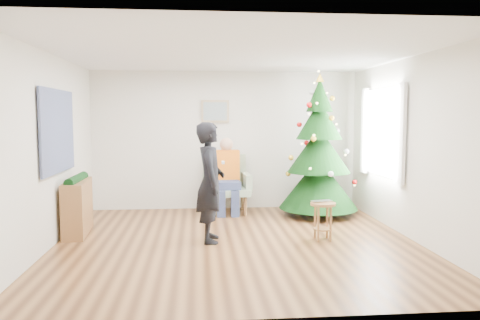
{
  "coord_description": "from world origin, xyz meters",
  "views": [
    {
      "loc": [
        -0.54,
        -6.37,
        1.75
      ],
      "look_at": [
        0.1,
        0.6,
        1.1
      ],
      "focal_mm": 35.0,
      "sensor_mm": 36.0,
      "label": 1
    }
  ],
  "objects": [
    {
      "name": "seated_person",
      "position": [
        -0.01,
        2.01,
        0.71
      ],
      "size": [
        0.48,
        0.68,
        1.37
      ],
      "rotation": [
        0.0,
        0.0,
        0.05
      ],
      "color": "navy",
      "rests_on": "armchair"
    },
    {
      "name": "garland",
      "position": [
        -2.33,
        0.7,
        0.82
      ],
      "size": [
        0.14,
        0.9,
        0.14
      ],
      "primitive_type": "cylinder",
      "rotation": [
        1.57,
        0.0,
        0.0
      ],
      "color": "black",
      "rests_on": "console"
    },
    {
      "name": "ceiling",
      "position": [
        0.0,
        0.0,
        2.6
      ],
      "size": [
        5.0,
        5.0,
        0.0
      ],
      "primitive_type": "plane",
      "rotation": [
        3.14,
        0.0,
        0.0
      ],
      "color": "white",
      "rests_on": "wall_back"
    },
    {
      "name": "stool",
      "position": [
        1.23,
        0.02,
        0.28
      ],
      "size": [
        0.36,
        0.36,
        0.54
      ],
      "rotation": [
        0.0,
        0.0,
        -0.09
      ],
      "color": "brown",
      "rests_on": "floor"
    },
    {
      "name": "console",
      "position": [
        -2.33,
        0.7,
        0.4
      ],
      "size": [
        0.37,
        1.02,
        0.8
      ],
      "primitive_type": "cube",
      "rotation": [
        0.0,
        0.0,
        0.07
      ],
      "color": "brown",
      "rests_on": "floor"
    },
    {
      "name": "floor",
      "position": [
        0.0,
        0.0,
        0.0
      ],
      "size": [
        5.0,
        5.0,
        0.0
      ],
      "primitive_type": "plane",
      "color": "brown",
      "rests_on": "ground"
    },
    {
      "name": "tapestry",
      "position": [
        -2.46,
        0.3,
        1.55
      ],
      "size": [
        0.03,
        1.5,
        1.15
      ],
      "primitive_type": "cube",
      "color": "black",
      "rests_on": "wall_left"
    },
    {
      "name": "wall_left",
      "position": [
        -2.5,
        0.0,
        1.3
      ],
      "size": [
        0.0,
        5.0,
        5.0
      ],
      "primitive_type": "plane",
      "rotation": [
        1.57,
        0.0,
        1.57
      ],
      "color": "silver",
      "rests_on": "floor"
    },
    {
      "name": "armchair",
      "position": [
        -0.01,
        2.07,
        0.39
      ],
      "size": [
        0.87,
        0.8,
        1.04
      ],
      "rotation": [
        0.0,
        0.0,
        0.05
      ],
      "color": "#8BA283",
      "rests_on": "floor"
    },
    {
      "name": "game_controller",
      "position": [
        -0.18,
        0.07,
        1.12
      ],
      "size": [
        0.04,
        0.13,
        0.04
      ],
      "primitive_type": "cube",
      "rotation": [
        0.0,
        0.0,
        -0.0
      ],
      "color": "white",
      "rests_on": "standing_man"
    },
    {
      "name": "framed_picture",
      "position": [
        -0.2,
        2.46,
        1.85
      ],
      "size": [
        0.52,
        0.05,
        0.42
      ],
      "color": "tan",
      "rests_on": "wall_back"
    },
    {
      "name": "curtains",
      "position": [
        2.44,
        1.0,
        1.5
      ],
      "size": [
        0.05,
        1.75,
        1.5
      ],
      "color": "white",
      "rests_on": "wall_right"
    },
    {
      "name": "wall_right",
      "position": [
        2.5,
        0.0,
        1.3
      ],
      "size": [
        0.0,
        5.0,
        5.0
      ],
      "primitive_type": "plane",
      "rotation": [
        1.57,
        0.0,
        -1.57
      ],
      "color": "silver",
      "rests_on": "floor"
    },
    {
      "name": "window_panel",
      "position": [
        2.47,
        1.0,
        1.5
      ],
      "size": [
        0.04,
        1.3,
        1.4
      ],
      "primitive_type": "cube",
      "color": "white",
      "rests_on": "wall_right"
    },
    {
      "name": "standing_man",
      "position": [
        -0.36,
        0.1,
        0.84
      ],
      "size": [
        0.4,
        0.61,
        1.68
      ],
      "primitive_type": "imported",
      "rotation": [
        0.0,
        0.0,
        1.57
      ],
      "color": "black",
      "rests_on": "floor"
    },
    {
      "name": "wall_back",
      "position": [
        0.0,
        2.5,
        1.3
      ],
      "size": [
        5.0,
        0.0,
        5.0
      ],
      "primitive_type": "plane",
      "rotation": [
        1.57,
        0.0,
        0.0
      ],
      "color": "silver",
      "rests_on": "floor"
    },
    {
      "name": "wall_front",
      "position": [
        0.0,
        -2.5,
        1.3
      ],
      "size": [
        5.0,
        0.0,
        5.0
      ],
      "primitive_type": "plane",
      "rotation": [
        -1.57,
        0.0,
        0.0
      ],
      "color": "silver",
      "rests_on": "floor"
    },
    {
      "name": "christmas_tree",
      "position": [
        1.59,
        1.66,
        1.13
      ],
      "size": [
        1.38,
        1.38,
        2.5
      ],
      "rotation": [
        0.0,
        0.0,
        0.06
      ],
      "color": "#3F2816",
      "rests_on": "floor"
    },
    {
      "name": "laptop",
      "position": [
        1.23,
        0.02,
        0.55
      ],
      "size": [
        0.33,
        0.26,
        0.02
      ],
      "primitive_type": "imported",
      "rotation": [
        0.0,
        0.0,
        0.26
      ],
      "color": "silver",
      "rests_on": "stool"
    }
  ]
}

